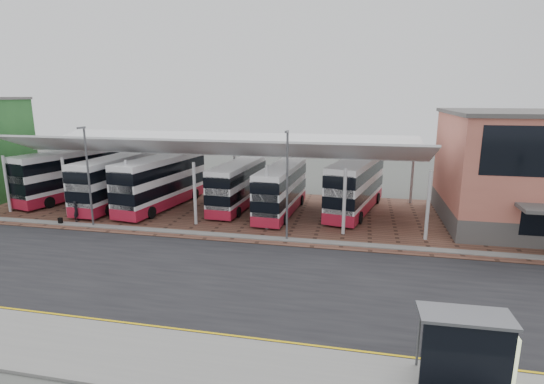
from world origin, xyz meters
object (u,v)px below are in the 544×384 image
object	(u,v)px
bus_3	(238,185)
bus_5	(356,186)
bus_1	(118,181)
bus_2	(162,182)
bus_shelter	(474,344)
bus_0	(71,175)
bus_4	(281,190)
pedestrian	(76,211)

from	to	relation	value
bus_3	bus_5	bearing A→B (deg)	7.75
bus_1	bus_2	distance (m)	4.46
bus_5	bus_shelter	size ratio (longest dim) A/B	3.51
bus_5	bus_shelter	world-z (taller)	bus_5
bus_0	bus_1	distance (m)	6.36
bus_2	bus_4	distance (m)	11.39
bus_4	bus_5	distance (m)	6.80
pedestrian	bus_4	bearing A→B (deg)	-80.29
bus_3	bus_0	bearing A→B (deg)	-176.09
bus_3	bus_shelter	size ratio (longest dim) A/B	3.07
bus_2	pedestrian	world-z (taller)	bus_2
bus_0	bus_2	size ratio (longest dim) A/B	1.03
bus_2	bus_3	world-z (taller)	bus_2
bus_3	bus_5	world-z (taller)	bus_5
bus_1	bus_4	distance (m)	15.84
bus_1	bus_4	xyz separation A→B (m)	(15.84, 0.33, -0.21)
bus_3	pedestrian	size ratio (longest dim) A/B	6.01
bus_2	bus_5	xyz separation A→B (m)	(17.87, 2.23, -0.01)
bus_3	bus_5	xyz separation A→B (m)	(10.84, 0.81, 0.26)
bus_1	bus_0	bearing A→B (deg)	169.66
bus_1	bus_shelter	world-z (taller)	bus_1
bus_3	bus_4	distance (m)	4.52
bus_1	bus_shelter	xyz separation A→B (m)	(26.98, -21.07, -0.59)
bus_1	pedestrian	bearing A→B (deg)	-92.80
bus_0	bus_4	bearing A→B (deg)	10.56
bus_3	bus_shelter	bearing A→B (deg)	-52.10
bus_0	bus_3	size ratio (longest dim) A/B	1.17
bus_0	bus_3	xyz separation A→B (m)	(17.69, 0.14, -0.33)
bus_4	bus_shelter	distance (m)	24.13
bus_3	bus_4	bearing A→B (deg)	-12.00
bus_3	bus_shelter	distance (m)	27.41
bus_1	bus_5	distance (m)	22.45
bus_0	bus_4	xyz separation A→B (m)	(22.04, -1.07, -0.31)
bus_1	bus_shelter	bearing A→B (deg)	-35.63
bus_5	pedestrian	size ratio (longest dim) A/B	6.86
bus_0	bus_5	size ratio (longest dim) A/B	1.03
bus_5	bus_1	bearing A→B (deg)	-161.49
bus_0	bus_shelter	xyz separation A→B (m)	(33.18, -22.47, -0.69)
bus_2	bus_shelter	world-z (taller)	bus_2
bus_4	pedestrian	bearing A→B (deg)	-156.10
pedestrian	bus_shelter	distance (m)	31.51
bus_0	bus_shelter	world-z (taller)	bus_0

